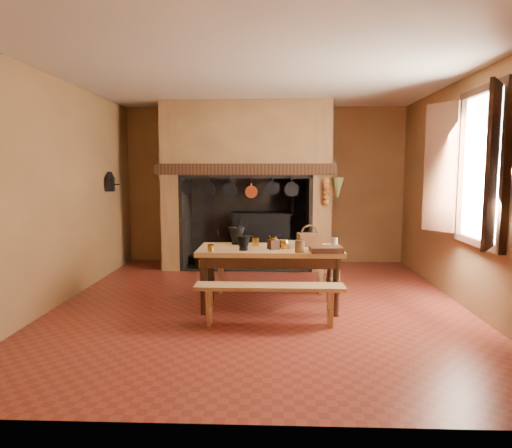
{
  "coord_description": "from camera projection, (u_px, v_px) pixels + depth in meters",
  "views": [
    {
      "loc": [
        0.16,
        -5.56,
        1.65
      ],
      "look_at": [
        -0.07,
        0.3,
        0.98
      ],
      "focal_mm": 32.0,
      "sensor_mm": 36.0,
      "label": 1
    }
  ],
  "objects": [
    {
      "name": "coffee_grinder",
      "position": [
        273.0,
        244.0,
        5.36
      ],
      "size": [
        0.17,
        0.15,
        0.18
      ],
      "rotation": [
        0.0,
        0.0,
        0.43
      ],
      "color": "black",
      "rests_on": "work_table"
    },
    {
      "name": "wall_front",
      "position": [
        248.0,
        212.0,
        2.83
      ],
      "size": [
        5.0,
        0.02,
        2.8
      ],
      "primitive_type": "cube",
      "color": "olive",
      "rests_on": "floor"
    },
    {
      "name": "hearth_pans",
      "position": [
        204.0,
        261.0,
        7.95
      ],
      "size": [
        0.51,
        0.62,
        0.2
      ],
      "color": "gold",
      "rests_on": "floor"
    },
    {
      "name": "brass_mug_b",
      "position": [
        256.0,
        242.0,
        5.61
      ],
      "size": [
        0.11,
        0.11,
        0.1
      ],
      "primitive_type": "cylinder",
      "rotation": [
        0.0,
        0.0,
        0.27
      ],
      "color": "gold",
      "rests_on": "work_table"
    },
    {
      "name": "work_table",
      "position": [
        270.0,
        257.0,
        5.49
      ],
      "size": [
        1.71,
        0.76,
        0.74
      ],
      "color": "tan",
      "rests_on": "floor"
    },
    {
      "name": "brass_mug_a",
      "position": [
        211.0,
        248.0,
        5.2
      ],
      "size": [
        0.08,
        0.08,
        0.08
      ],
      "primitive_type": "cylinder",
      "rotation": [
        0.0,
        0.0,
        -0.11
      ],
      "color": "gold",
      "rests_on": "work_table"
    },
    {
      "name": "hanging_pans",
      "position": [
        243.0,
        190.0,
        7.37
      ],
      "size": [
        1.92,
        0.29,
        0.27
      ],
      "color": "black",
      "rests_on": "chimney_breast"
    },
    {
      "name": "wooden_tray",
      "position": [
        326.0,
        249.0,
        5.18
      ],
      "size": [
        0.38,
        0.29,
        0.06
      ],
      "primitive_type": "cube",
      "rotation": [
        0.0,
        0.0,
        0.08
      ],
      "color": "black",
      "rests_on": "work_table"
    },
    {
      "name": "bench_back",
      "position": [
        270.0,
        268.0,
        6.18
      ],
      "size": [
        1.66,
        0.29,
        0.47
      ],
      "color": "tan",
      "rests_on": "floor"
    },
    {
      "name": "onion_string",
      "position": [
        326.0,
        192.0,
        7.3
      ],
      "size": [
        0.12,
        0.1,
        0.46
      ],
      "primitive_type": null,
      "color": "#A14F1D",
      "rests_on": "chimney_breast"
    },
    {
      "name": "bench_front",
      "position": [
        270.0,
        295.0,
        4.87
      ],
      "size": [
        1.6,
        0.28,
        0.45
      ],
      "color": "tan",
      "rests_on": "floor"
    },
    {
      "name": "glass_jar",
      "position": [
        334.0,
        243.0,
        5.37
      ],
      "size": [
        0.1,
        0.1,
        0.14
      ],
      "primitive_type": "cylinder",
      "rotation": [
        0.0,
        0.0,
        0.28
      ],
      "color": "beige",
      "rests_on": "work_table"
    },
    {
      "name": "mortar_large",
      "position": [
        237.0,
        235.0,
        5.73
      ],
      "size": [
        0.21,
        0.21,
        0.36
      ],
      "rotation": [
        0.0,
        0.0,
        -0.32
      ],
      "color": "black",
      "rests_on": "work_table"
    },
    {
      "name": "iron_range",
      "position": [
        262.0,
        238.0,
        8.09
      ],
      "size": [
        1.12,
        0.55,
        1.6
      ],
      "color": "black",
      "rests_on": "floor"
    },
    {
      "name": "chimney_breast",
      "position": [
        247.0,
        162.0,
        7.81
      ],
      "size": [
        2.95,
        0.96,
        2.8
      ],
      "color": "olive",
      "rests_on": "floor"
    },
    {
      "name": "back_wall",
      "position": [
        265.0,
        186.0,
        8.29
      ],
      "size": [
        5.0,
        0.02,
        2.8
      ],
      "primitive_type": "cube",
      "color": "olive",
      "rests_on": "floor"
    },
    {
      "name": "wall_coffee_mill",
      "position": [
        110.0,
        180.0,
        7.17
      ],
      "size": [
        0.23,
        0.16,
        0.31
      ],
      "color": "black",
      "rests_on": "wall_left"
    },
    {
      "name": "herb_bunch",
      "position": [
        337.0,
        189.0,
        7.29
      ],
      "size": [
        0.2,
        0.2,
        0.35
      ],
      "primitive_type": "cone",
      "rotation": [
        3.14,
        0.0,
        0.0
      ],
      "color": "#515528",
      "rests_on": "chimney_breast"
    },
    {
      "name": "wicker_basket",
      "position": [
        309.0,
        239.0,
        5.61
      ],
      "size": [
        0.3,
        0.24,
        0.26
      ],
      "rotation": [
        0.0,
        0.0,
        0.16
      ],
      "color": "#492916",
      "rests_on": "work_table"
    },
    {
      "name": "stoneware_crock",
      "position": [
        300.0,
        246.0,
        5.16
      ],
      "size": [
        0.13,
        0.13,
        0.14
      ],
      "primitive_type": "cylinder",
      "rotation": [
        0.0,
        0.0,
        -0.16
      ],
      "color": "#51351E",
      "rests_on": "work_table"
    },
    {
      "name": "wall_right",
      "position": [
        469.0,
        193.0,
        5.46
      ],
      "size": [
        0.02,
        5.5,
        2.8
      ],
      "primitive_type": "cube",
      "color": "olive",
      "rests_on": "floor"
    },
    {
      "name": "mixing_bowl",
      "position": [
        288.0,
        245.0,
        5.49
      ],
      "size": [
        0.37,
        0.37,
        0.07
      ],
      "primitive_type": "imported",
      "rotation": [
        0.0,
        0.0,
        -0.33
      ],
      "color": "#B9B38F",
      "rests_on": "work_table"
    },
    {
      "name": "floor",
      "position": [
        260.0,
        304.0,
        5.72
      ],
      "size": [
        5.5,
        5.5,
        0.0
      ],
      "primitive_type": "plane",
      "color": "maroon",
      "rests_on": "ground"
    },
    {
      "name": "wall_left",
      "position": [
        59.0,
        192.0,
        5.65
      ],
      "size": [
        0.02,
        5.5,
        2.8
      ],
      "primitive_type": "cube",
      "color": "olive",
      "rests_on": "floor"
    },
    {
      "name": "mortar_small",
      "position": [
        243.0,
        242.0,
        5.27
      ],
      "size": [
        0.17,
        0.17,
        0.29
      ],
      "rotation": [
        0.0,
        0.0,
        -0.11
      ],
      "color": "black",
      "rests_on": "work_table"
    },
    {
      "name": "window",
      "position": [
        472.0,
        167.0,
        5.03
      ],
      "size": [
        0.39,
        1.75,
        1.76
      ],
      "color": "white",
      "rests_on": "wall_right"
    },
    {
      "name": "ceiling",
      "position": [
        261.0,
        74.0,
        5.4
      ],
      "size": [
        5.5,
        5.5,
        0.0
      ],
      "primitive_type": "plane",
      "rotation": [
        3.14,
        0.0,
        0.0
      ],
      "color": "silver",
      "rests_on": "back_wall"
    },
    {
      "name": "brass_cup",
      "position": [
        284.0,
        244.0,
        5.39
      ],
      "size": [
        0.14,
        0.14,
        0.11
      ],
      "primitive_type": "imported",
      "rotation": [
        0.0,
        0.0,
        0.04
      ],
      "color": "gold",
      "rests_on": "work_table"
    }
  ]
}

